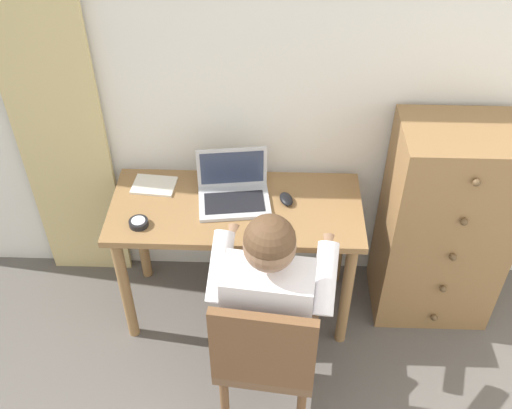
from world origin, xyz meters
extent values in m
cube|color=silver|center=(0.00, 2.20, 1.25)|extent=(4.80, 0.05, 2.50)
cube|color=#CCB77A|center=(-1.29, 2.13, 1.07)|extent=(0.45, 0.03, 2.13)
cube|color=olive|center=(-0.41, 1.86, 0.72)|extent=(1.22, 0.54, 0.03)
cylinder|color=olive|center=(-0.96, 1.65, 0.35)|extent=(0.06, 0.06, 0.71)
cylinder|color=olive|center=(0.14, 1.65, 0.35)|extent=(0.06, 0.06, 0.71)
cylinder|color=olive|center=(-0.96, 2.07, 0.35)|extent=(0.06, 0.06, 0.71)
cylinder|color=olive|center=(0.14, 2.07, 0.35)|extent=(0.06, 0.06, 0.71)
cube|color=olive|center=(0.64, 1.93, 0.58)|extent=(0.60, 0.41, 1.15)
sphere|color=brown|center=(0.64, 1.71, 0.12)|extent=(0.04, 0.04, 0.04)
sphere|color=brown|center=(0.64, 1.71, 0.35)|extent=(0.04, 0.04, 0.04)
sphere|color=brown|center=(0.64, 1.71, 0.58)|extent=(0.04, 0.04, 0.04)
sphere|color=brown|center=(0.64, 1.71, 0.81)|extent=(0.04, 0.04, 0.04)
sphere|color=brown|center=(0.64, 1.71, 1.04)|extent=(0.04, 0.04, 0.04)
cube|color=brown|center=(-0.24, 1.26, 0.44)|extent=(0.46, 0.45, 0.05)
cube|color=brown|center=(-0.26, 1.08, 0.68)|extent=(0.42, 0.09, 0.42)
cylinder|color=brown|center=(-0.05, 1.40, 0.21)|extent=(0.04, 0.04, 0.42)
cylinder|color=brown|center=(-0.39, 1.44, 0.21)|extent=(0.04, 0.04, 0.42)
cylinder|color=brown|center=(-0.42, 1.12, 0.21)|extent=(0.04, 0.04, 0.42)
cylinder|color=#33384C|center=(-0.12, 1.47, 0.49)|extent=(0.18, 0.41, 0.14)
cylinder|color=#33384C|center=(-0.30, 1.49, 0.49)|extent=(0.18, 0.41, 0.14)
cylinder|color=#33384C|center=(-0.10, 1.67, 0.24)|extent=(0.11, 0.11, 0.49)
cylinder|color=#33384C|center=(-0.28, 1.69, 0.24)|extent=(0.11, 0.11, 0.49)
cube|color=white|center=(-0.24, 1.25, 0.72)|extent=(0.38, 0.24, 0.46)
cylinder|color=white|center=(-0.01, 1.36, 0.80)|extent=(0.12, 0.31, 0.25)
cylinder|color=white|center=(-0.44, 1.41, 0.80)|extent=(0.12, 0.31, 0.25)
cylinder|color=#846047|center=(0.02, 1.55, 0.70)|extent=(0.10, 0.27, 0.11)
cylinder|color=#846047|center=(-0.42, 1.60, 0.70)|extent=(0.10, 0.27, 0.11)
sphere|color=#846047|center=(-0.24, 1.26, 1.08)|extent=(0.20, 0.20, 0.20)
sphere|color=#513823|center=(-0.24, 1.26, 1.11)|extent=(0.20, 0.20, 0.20)
cube|color=#B7BABF|center=(-0.41, 1.87, 0.75)|extent=(0.37, 0.28, 0.02)
cube|color=black|center=(-0.41, 1.86, 0.76)|extent=(0.30, 0.19, 0.00)
cube|color=#B7BABF|center=(-0.43, 2.00, 0.87)|extent=(0.34, 0.05, 0.22)
cube|color=#2D3851|center=(-0.43, 1.99, 0.87)|extent=(0.30, 0.04, 0.18)
ellipsoid|color=black|center=(-0.16, 1.90, 0.76)|extent=(0.09, 0.11, 0.03)
cylinder|color=black|center=(-0.85, 1.71, 0.75)|extent=(0.09, 0.09, 0.03)
cylinder|color=silver|center=(-0.85, 1.71, 0.77)|extent=(0.06, 0.06, 0.00)
cube|color=silver|center=(-0.82, 1.99, 0.75)|extent=(0.22, 0.17, 0.01)
camera|label=1|loc=(-0.24, -0.30, 2.66)|focal=42.17mm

